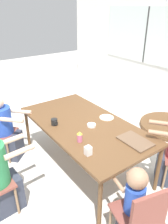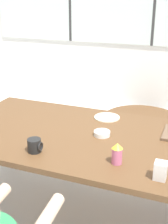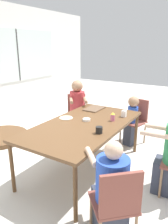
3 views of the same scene
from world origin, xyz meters
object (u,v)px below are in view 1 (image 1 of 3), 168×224
chair_for_toddler (142,216)px  sippy_cup (80,136)px  person_toddler (132,206)px  bowl_white_shallow (91,125)px  coffee_mug (54,122)px  folded_table_stack (168,126)px  person_woman_green_shirt (6,132)px  milk_carton_small (88,151)px

chair_for_toddler → sippy_cup: 1.10m
person_toddler → bowl_white_shallow: 1.20m
chair_for_toddler → coffee_mug: bearing=104.5°
folded_table_stack → person_woman_green_shirt: bearing=-108.3°
chair_for_toddler → folded_table_stack: bearing=42.7°
person_woman_green_shirt → sippy_cup: size_ratio=7.64×
chair_for_toddler → milk_carton_small: bearing=106.8°
person_woman_green_shirt → person_toddler: person_woman_green_shirt is taller
bowl_white_shallow → folded_table_stack: (-0.07, 2.04, -0.73)m
coffee_mug → bowl_white_shallow: 0.52m
person_woman_green_shirt → folded_table_stack: bearing=118.3°
person_woman_green_shirt → bowl_white_shallow: 1.41m
sippy_cup → folded_table_stack: size_ratio=0.12×
milk_carton_small → folded_table_stack: bearing=102.7°
coffee_mug → sippy_cup: sippy_cup is taller
chair_for_toddler → coffee_mug: (-1.60, -0.02, 0.28)m
person_woman_green_shirt → bowl_white_shallow: bearing=87.4°
bowl_white_shallow → sippy_cup: bearing=-58.7°
folded_table_stack → coffee_mug: bearing=-96.2°
person_woman_green_shirt → milk_carton_small: person_woman_green_shirt is taller
chair_for_toddler → folded_table_stack: 2.81m
chair_for_toddler → person_woman_green_shirt: (-2.31, -0.53, -0.05)m
coffee_mug → milk_carton_small: bearing=-1.5°
bowl_white_shallow → person_toddler: bearing=-17.0°
sippy_cup → folded_table_stack: bearing=96.7°
person_woman_green_shirt → coffee_mug: 0.93m
person_toddler → sippy_cup: size_ratio=6.93×
sippy_cup → bowl_white_shallow: bearing=121.3°
coffee_mug → folded_table_stack: size_ratio=0.09×
person_woman_green_shirt → bowl_white_shallow: (1.05, 0.90, 0.30)m
coffee_mug → folded_table_stack: coffee_mug is taller
person_toddler → folded_table_stack: size_ratio=0.85×
chair_for_toddler → person_woman_green_shirt: person_woman_green_shirt is taller
milk_carton_small → bowl_white_shallow: (-0.48, 0.42, -0.04)m
chair_for_toddler → folded_table_stack: size_ratio=0.77×
chair_for_toddler → person_toddler: (-0.15, 0.04, -0.04)m
person_toddler → bowl_white_shallow: bearing=86.8°
person_toddler → milk_carton_small: bearing=110.8°
chair_for_toddler → milk_carton_small: chair_for_toddler is taller
person_toddler → bowl_white_shallow: person_toddler is taller
person_toddler → milk_carton_small: (-0.63, -0.08, 0.33)m
chair_for_toddler → sippy_cup: sippy_cup is taller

